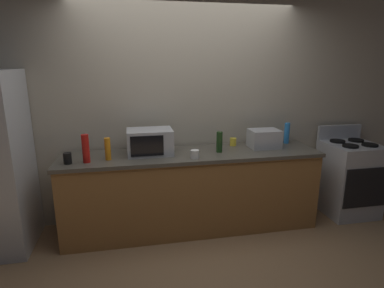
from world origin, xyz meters
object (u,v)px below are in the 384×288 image
toaster_oven (264,139)px  mug_yellow (233,142)px  microwave (150,142)px  bottle_spray_cleaner (287,133)px  bottle_hot_sauce (86,149)px  stove_range (349,178)px  bottle_dish_soap (108,149)px  bottle_wine (219,142)px  mug_white (195,154)px  mug_black (68,158)px

toaster_oven → mug_yellow: toaster_oven is taller
microwave → bottle_spray_cleaner: 1.67m
bottle_hot_sauce → stove_range: bearing=2.4°
bottle_dish_soap → bottle_spray_cleaner: (2.10, 0.27, 0.01)m
bottle_dish_soap → bottle_wine: bearing=2.5°
microwave → mug_yellow: bearing=9.3°
bottle_hot_sauce → mug_white: 1.09m
microwave → toaster_oven: microwave is taller
bottle_wine → stove_range: bearing=0.9°
stove_range → microwave: size_ratio=2.25×
mug_yellow → microwave: bearing=-170.7°
mug_yellow → mug_black: 1.84m
microwave → bottle_wine: microwave is taller
bottle_hot_sauce → mug_black: bearing=-177.5°
bottle_spray_cleaner → mug_yellow: 0.68m
microwave → bottle_wine: bearing=-5.8°
stove_range → bottle_wine: (-1.70, -0.03, 0.55)m
microwave → mug_black: (-0.82, -0.18, -0.08)m
microwave → bottle_hot_sauce: bearing=-164.5°
bottle_hot_sauce → bottle_spray_cleaner: size_ratio=1.12×
stove_range → mug_white: stove_range is taller
toaster_oven → bottle_wine: (-0.56, -0.09, 0.01)m
microwave → bottle_wine: (0.75, -0.08, -0.02)m
microwave → mug_black: bearing=-167.2°
mug_yellow → bottle_spray_cleaner: bearing=-1.5°
bottle_spray_cleaner → mug_white: size_ratio=2.81×
stove_range → mug_black: (-3.27, -0.14, 0.49)m
toaster_oven → bottle_dish_soap: (-1.75, -0.14, 0.01)m
bottle_wine → mug_black: (-1.57, -0.11, -0.06)m
bottle_spray_cleaner → toaster_oven: bearing=-159.3°
bottle_wine → mug_yellow: bearing=45.1°
microwave → bottle_spray_cleaner: microwave is taller
bottle_dish_soap → mug_white: 0.89m
microwave → mug_black: microwave is taller
microwave → toaster_oven: 1.32m
bottle_wine → bottle_hot_sauce: (-1.39, -0.10, 0.03)m
microwave → bottle_spray_cleaner: size_ratio=1.90×
microwave → mug_white: bearing=-29.0°
toaster_oven → bottle_wine: 0.57m
stove_range → bottle_spray_cleaner: (-0.78, 0.19, 0.56)m
toaster_oven → bottle_dish_soap: bearing=-175.4°
stove_range → bottle_dish_soap: (-2.89, -0.08, 0.55)m
microwave → mug_white: (0.44, -0.25, -0.09)m
stove_range → bottle_wine: bearing=-179.1°
bottle_wine → bottle_hot_sauce: bearing=-175.9°
bottle_hot_sauce → toaster_oven: bearing=5.5°
stove_range → microwave: 2.52m
stove_range → mug_white: size_ratio=12.03×
bottle_wine → bottle_spray_cleaner: bottle_spray_cleaner is taller
toaster_oven → mug_black: (-2.13, -0.20, -0.05)m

